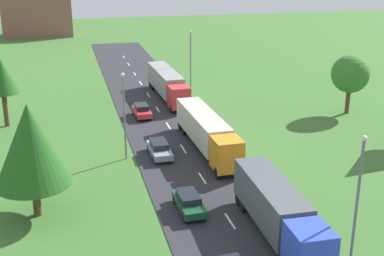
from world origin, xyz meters
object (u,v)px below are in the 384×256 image
Objects in this scene: car_fourth at (142,111)px; tree_pine at (31,145)px; truck_lead at (278,211)px; truck_second at (206,131)px; truck_third at (167,83)px; tree_elm at (350,74)px; lamppost_second at (124,112)px; distant_building at (38,15)px; lamppost_third at (191,57)px; tree_oak at (1,76)px; car_third at (159,149)px; car_second at (189,202)px; lamppost_lead at (358,194)px.

car_fourth is 25.20m from tree_pine.
truck_lead is 0.83× the size of truck_second.
truck_lead reaches higher than car_fourth.
truck_third is at bearing 89.79° from truck_second.
car_fourth is 25.37m from tree_elm.
truck_lead is 1.47× the size of lamppost_second.
truck_third is 21.81m from lamppost_second.
distant_building is (-18.25, 80.75, 2.62)m from truck_second.
truck_second is at bearing -100.28° from lamppost_third.
tree_oak is at bearing -160.84° from truck_third.
tree_elm is (15.72, -16.24, 0.22)m from lamppost_third.
truck_second is 0.96× the size of distant_building.
truck_second reaches higher than car_third.
car_fourth is at bearing 88.68° from car_third.
tree_elm reaches higher than truck_second.
tree_oak is at bearing 177.79° from car_fourth.
truck_third is at bearing 76.31° from car_third.
truck_second is at bearing -90.21° from truck_third.
car_third is (-5.08, 16.79, -1.31)m from truck_lead.
tree_oak is (-20.02, -6.96, 3.71)m from truck_third.
tree_pine is at bearing -117.32° from car_fourth.
car_second is 29.53m from tree_oak.
truck_third is at bearing 19.16° from tree_oak.
lamppost_second is (-3.32, 11.69, 3.89)m from car_second.
lamppost_second is at bearing -105.54° from car_fourth.
lamppost_lead is at bearing -76.12° from car_fourth.
lamppost_lead is (8.24, -33.35, 3.96)m from car_fourth.
tree_pine is at bearing -153.99° from tree_elm.
car_third is 0.64× the size of tree_elm.
lamppost_lead is at bearing -119.57° from tree_elm.
tree_pine is (-16.14, 7.55, 3.51)m from truck_lead.
tree_elm is at bearing 51.65° from truck_lead.
truck_second is 1.77× the size of lamppost_third.
tree_oak is 22.93m from tree_pine.
lamppost_second is 81.70m from distant_building.
truck_second is at bearing 68.47° from car_second.
lamppost_third is (9.10, 36.04, 3.88)m from car_second.
lamppost_lead reaches higher than car_fourth.
lamppost_lead reaches higher than lamppost_third.
lamppost_second is (-8.27, 17.01, 2.54)m from truck_lead.
lamppost_lead is at bearing -84.99° from truck_third.
tree_pine is (-7.87, -9.46, 0.96)m from lamppost_second.
truck_lead is 5.79m from lamppost_lead.
car_third is 0.55× the size of lamppost_third.
lamppost_second is (-11.72, 20.83, -0.11)m from lamppost_lead.
lamppost_lead is 1.03× the size of lamppost_third.
distant_building is (-18.45, 98.07, 2.55)m from truck_lead.
tree_oak is at bearing -155.19° from lamppost_third.
lamppost_second is at bearing 105.86° from car_second.
car_second is at bearing -81.71° from distant_building.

